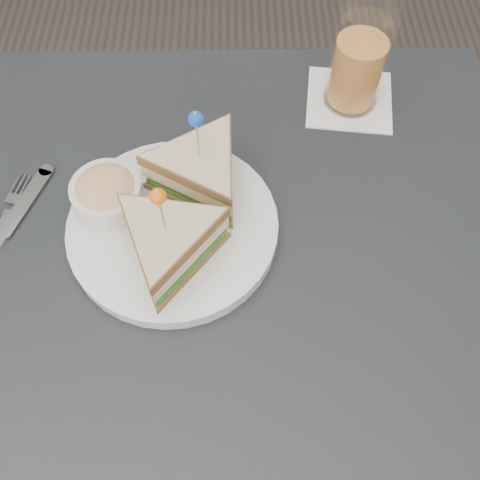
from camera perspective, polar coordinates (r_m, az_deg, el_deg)
name	(u,v)px	position (r m, az deg, el deg)	size (l,w,h in m)	color
ground_plane	(236,404)	(1.39, -0.43, -17.11)	(3.50, 3.50, 0.00)	#3F3833
table	(233,291)	(0.75, -0.76, -5.51)	(0.80, 0.80, 0.75)	black
plate_meal	(175,209)	(0.67, -6.97, 3.28)	(0.35, 0.35, 0.16)	white
cutlery_fork	(5,220)	(0.78, -23.81, 1.94)	(0.06, 0.17, 0.00)	silver
cutlery_knife	(6,230)	(0.76, -23.68, 0.95)	(0.09, 0.20, 0.01)	silver
drink_set	(358,63)	(0.82, 12.49, 17.93)	(0.14, 0.14, 0.16)	white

